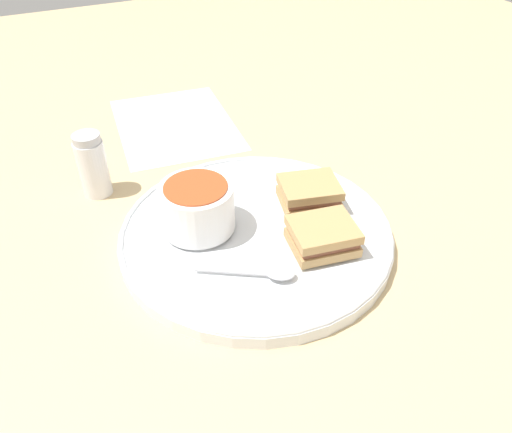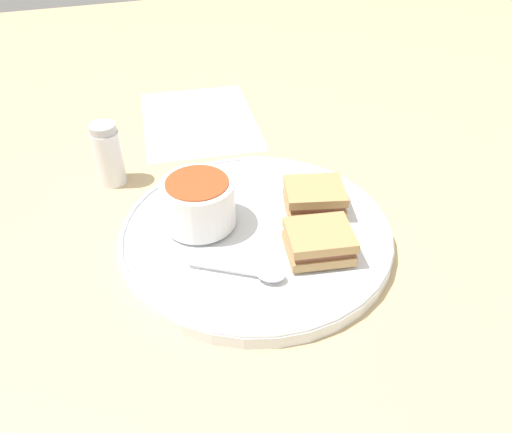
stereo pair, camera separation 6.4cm
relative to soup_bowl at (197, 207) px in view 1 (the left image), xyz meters
The scene contains 8 objects.
ground_plane 0.09m from the soup_bowl, 26.92° to the right, with size 2.40×2.40×0.00m, color #D1B27F.
plate 0.09m from the soup_bowl, 26.92° to the right, with size 0.36×0.36×0.02m.
soup_bowl is the anchor object (origin of this frame).
spoon 0.13m from the soup_bowl, 69.69° to the right, with size 0.11×0.07×0.01m.
sandwich_half_near 0.16m from the soup_bowl, 39.85° to the right, with size 0.09×0.08×0.03m.
sandwich_half_far 0.16m from the soup_bowl, ahead, with size 0.09×0.08×0.03m.
salt_shaker 0.19m from the soup_bowl, 120.78° to the left, with size 0.04×0.04×0.10m.
menu_sheet 0.34m from the soup_bowl, 77.24° to the left, with size 0.23×0.29×0.00m.
Camera 1 is at (-0.22, -0.45, 0.43)m, focal length 35.00 mm.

